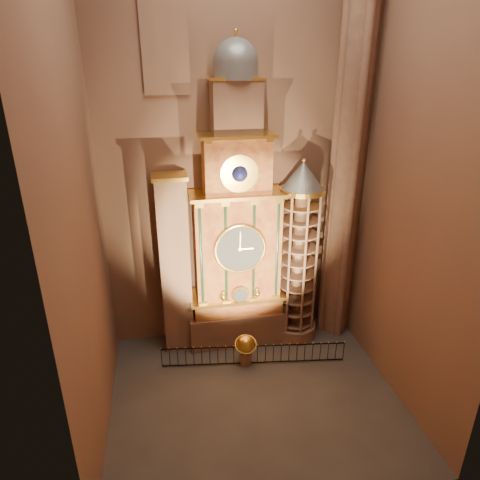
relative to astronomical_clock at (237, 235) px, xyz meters
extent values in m
plane|color=#383330|center=(0.00, -4.96, -6.68)|extent=(14.00, 14.00, 0.00)
plane|color=#886349|center=(0.00, 1.04, 4.32)|extent=(22.00, 0.00, 22.00)
plane|color=#886349|center=(-7.00, -4.96, 4.32)|extent=(0.00, 22.00, 22.00)
plane|color=#886349|center=(7.00, -4.96, 4.32)|extent=(0.00, 22.00, 22.00)
cube|color=#8C634C|center=(0.00, 0.04, -5.68)|extent=(5.60, 2.20, 2.00)
cube|color=maroon|center=(0.00, 0.04, -4.18)|extent=(5.00, 2.00, 1.00)
cube|color=#F9C149|center=(0.00, -0.01, -3.63)|extent=(5.40, 2.30, 0.18)
cube|color=maroon|center=(0.00, 0.04, -0.68)|extent=(4.60, 2.00, 6.00)
cylinder|color=black|center=(-2.05, -0.82, -0.68)|extent=(0.32, 0.32, 5.60)
cylinder|color=black|center=(-0.75, -0.82, -0.68)|extent=(0.32, 0.32, 5.60)
cylinder|color=black|center=(0.75, -0.82, -0.68)|extent=(0.32, 0.32, 5.60)
cylinder|color=black|center=(2.05, -0.82, -0.68)|extent=(0.32, 0.32, 5.60)
cube|color=#F9C149|center=(0.00, -0.01, 2.37)|extent=(5.00, 2.25, 0.18)
cylinder|color=#2D3033|center=(0.00, -0.97, -0.38)|extent=(2.60, 0.12, 2.60)
torus|color=#F9C149|center=(0.00, -1.02, -0.38)|extent=(2.80, 0.16, 2.80)
cylinder|color=#F9C149|center=(0.00, -1.12, -3.08)|extent=(0.90, 0.10, 0.90)
sphere|color=#F9C149|center=(-0.95, -1.07, -3.13)|extent=(0.36, 0.36, 0.36)
sphere|color=#F9C149|center=(0.95, -1.07, -3.13)|extent=(0.36, 0.36, 0.36)
cube|color=maroon|center=(0.00, 0.04, 3.82)|extent=(3.40, 1.80, 3.00)
sphere|color=#0E1146|center=(0.00, -0.87, 3.62)|extent=(0.80, 0.80, 0.80)
cube|color=#F9C149|center=(0.00, -0.01, 5.37)|extent=(3.80, 2.00, 0.15)
cube|color=#8C634C|center=(0.00, 0.04, 6.62)|extent=(2.40, 1.60, 2.60)
sphere|color=slate|center=(0.00, 0.04, 8.72)|extent=(2.10, 2.10, 2.10)
cylinder|color=#F9C149|center=(0.00, 0.04, 9.62)|extent=(0.14, 0.14, 0.80)
cube|color=#8C634C|center=(-3.40, 0.04, -1.68)|extent=(1.60, 1.40, 10.00)
cube|color=#F9C149|center=(-3.40, -0.38, -3.68)|extent=(1.35, 0.10, 2.10)
cube|color=#4F1515|center=(-3.40, -0.44, -3.68)|extent=(1.05, 0.04, 1.75)
cube|color=#F9C149|center=(-3.40, -0.38, -1.08)|extent=(1.35, 0.10, 2.10)
cube|color=#4F1515|center=(-3.40, -0.44, -1.08)|extent=(1.05, 0.04, 1.75)
cube|color=#F9C149|center=(-3.40, -0.38, 1.52)|extent=(1.35, 0.10, 2.10)
cube|color=#4F1515|center=(-3.40, -0.44, 1.52)|extent=(1.05, 0.04, 1.75)
cube|color=#F9C149|center=(-3.40, 0.04, 3.42)|extent=(1.80, 1.60, 0.20)
cylinder|color=#8C634C|center=(3.50, -0.26, -6.28)|extent=(2.50, 2.50, 0.80)
cylinder|color=#8C634C|center=(3.50, -0.26, -1.78)|extent=(0.70, 0.70, 8.20)
cylinder|color=#F9C149|center=(3.50, -0.26, 2.42)|extent=(2.40, 2.40, 0.25)
cone|color=slate|center=(3.50, -0.26, 3.22)|extent=(2.30, 2.30, 1.50)
sphere|color=#F9C149|center=(3.50, -0.26, 4.02)|extent=(0.20, 0.20, 0.20)
cylinder|color=#8C634C|center=(6.10, 0.04, 4.32)|extent=(1.60, 1.60, 22.00)
cylinder|color=#8C634C|center=(6.90, 0.04, 4.32)|extent=(0.44, 0.44, 22.00)
cylinder|color=#8C634C|center=(5.30, 0.04, 4.32)|extent=(0.44, 0.44, 22.00)
cylinder|color=#8C634C|center=(6.10, 0.84, 4.32)|extent=(0.44, 0.44, 22.00)
cylinder|color=#8C634C|center=(6.10, -0.76, 4.32)|extent=(0.44, 0.44, 22.00)
cube|color=navy|center=(-3.20, 0.98, 9.82)|extent=(2.00, 0.10, 5.00)
cube|color=#8C634C|center=(-3.20, 0.92, 9.82)|extent=(2.20, 0.06, 5.20)
cylinder|color=#8C634C|center=(0.05, -2.41, -6.29)|extent=(0.66, 0.66, 0.77)
sphere|color=gold|center=(0.05, -2.41, -5.42)|extent=(0.99, 0.99, 0.99)
torus|color=gold|center=(0.05, -2.41, -5.42)|extent=(1.33, 1.27, 0.53)
cube|color=black|center=(0.46, -2.57, -5.48)|extent=(9.89, 1.33, 0.05)
cube|color=black|center=(0.46, -2.57, -6.58)|extent=(9.89, 1.33, 0.05)
camera|label=1|loc=(-3.82, -21.17, 8.74)|focal=32.00mm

